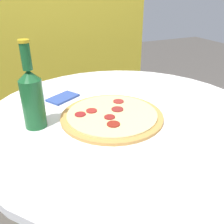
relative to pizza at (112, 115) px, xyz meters
name	(u,v)px	position (x,y,z in m)	size (l,w,h in m)	color
table	(124,152)	(0.05, 0.01, -0.17)	(0.97, 0.97, 0.69)	white
fence_panel	(51,22)	(0.05, 1.06, 0.17)	(1.37, 0.04, 1.73)	gold
pizza	(112,115)	(0.00, 0.00, 0.00)	(0.34, 0.34, 0.02)	#C68E47
beer_bottle	(32,96)	(-0.24, 0.05, 0.09)	(0.07, 0.07, 0.26)	#195628
napkin	(63,98)	(-0.11, 0.22, 0.00)	(0.14, 0.12, 0.01)	#334C99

